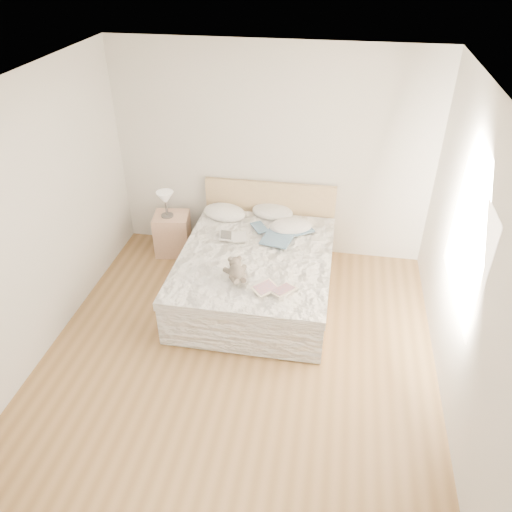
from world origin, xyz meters
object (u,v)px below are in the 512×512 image
(nightstand, at_px, (173,234))
(photo_book, at_px, (233,237))
(table_lamp, at_px, (165,199))
(teddy_bear, at_px, (237,277))
(childrens_book, at_px, (274,289))
(bed, at_px, (257,271))

(nightstand, relative_size, photo_book, 1.64)
(photo_book, bearing_deg, nightstand, 141.12)
(photo_book, bearing_deg, table_lamp, 143.16)
(nightstand, xyz_separation_m, teddy_bear, (1.16, -1.31, 0.37))
(table_lamp, distance_m, teddy_bear, 1.77)
(photo_book, bearing_deg, childrens_book, -67.42)
(childrens_book, height_order, teddy_bear, teddy_bear)
(bed, distance_m, table_lamp, 1.55)
(bed, bearing_deg, photo_book, 147.32)
(bed, height_order, table_lamp, bed)
(childrens_book, bearing_deg, nightstand, 179.46)
(bed, distance_m, childrens_book, 0.86)
(bed, height_order, teddy_bear, bed)
(childrens_book, bearing_deg, teddy_bear, -154.81)
(teddy_bear, bearing_deg, childrens_book, -40.79)
(nightstand, bearing_deg, teddy_bear, -48.48)
(nightstand, distance_m, table_lamp, 0.53)
(bed, relative_size, nightstand, 3.83)
(bed, xyz_separation_m, table_lamp, (-1.31, 0.68, 0.50))
(table_lamp, bearing_deg, photo_book, -25.54)
(nightstand, xyz_separation_m, table_lamp, (-0.04, -0.02, 0.53))
(nightstand, distance_m, photo_book, 1.12)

